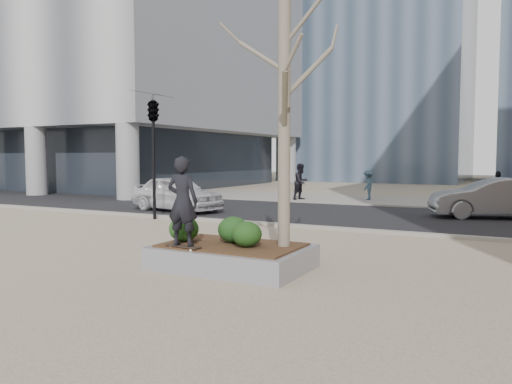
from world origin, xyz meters
The scene contains 17 objects.
ground centered at (0.00, 0.00, 0.00)m, with size 120.00×120.00×0.00m, color tan.
street centered at (0.00, 10.00, 0.01)m, with size 60.00×8.00×0.02m, color black.
far_sidewalk centered at (0.00, 17.00, 0.01)m, with size 60.00×6.00×0.02m, color gray.
planter centered at (1.00, 0.00, 0.23)m, with size 3.00×2.00×0.45m, color gray.
planter_mulch centered at (1.00, 0.00, 0.47)m, with size 2.70×1.70×0.04m, color #382314.
sycamore_tree centered at (2.00, 0.30, 3.79)m, with size 2.80×2.80×6.60m, color gray, non-canonical shape.
shrub_left centered at (-0.05, -0.19, 0.75)m, with size 0.62×0.62×0.53m, color #183E14.
shrub_middle centered at (0.93, 0.16, 0.76)m, with size 0.63×0.63×0.54m, color #113614.
shrub_right centered at (1.41, -0.15, 0.74)m, with size 0.59×0.59×0.50m, color #1A3A12.
skateboard centered at (0.34, -0.77, 0.49)m, with size 0.78×0.20×0.07m, color black, non-canonical shape.
skateboarder centered at (0.34, -0.77, 1.39)m, with size 0.63×0.41×1.72m, color black.
police_car centered at (-6.34, 8.06, 0.75)m, with size 1.72×4.28×1.46m, color white.
car_silver centered at (5.36, 11.45, 0.75)m, with size 1.54×4.42×1.45m, color gray.
pedestrian_a centered at (-3.87, 15.51, 0.96)m, with size 0.91×0.71×1.88m, color black.
pedestrian_b centered at (-0.74, 17.01, 0.80)m, with size 1.00×0.58×1.55m, color #375264.
pedestrian_c centered at (5.39, 15.09, 0.83)m, with size 0.95×0.40×1.62m, color black.
traffic_light_near centered at (-5.50, 5.60, 2.25)m, with size 0.60×2.48×4.50m, color black, non-canonical shape.
Camera 1 is at (6.00, -8.59, 2.23)m, focal length 35.00 mm.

